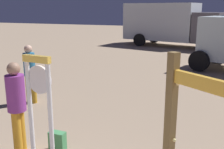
% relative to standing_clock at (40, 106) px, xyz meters
% --- Properties ---
extents(standing_clock, '(0.48, 0.13, 2.04)m').
position_rel_standing_clock_xyz_m(standing_clock, '(0.00, 0.00, 0.00)').
color(standing_clock, white).
rests_on(standing_clock, ground_plane).
extents(arrow_sign, '(1.01, 0.78, 2.24)m').
position_rel_standing_clock_xyz_m(arrow_sign, '(2.27, -0.44, 0.26)').
color(arrow_sign, olive).
rests_on(arrow_sign, ground_plane).
extents(person_near_clock, '(0.34, 0.34, 1.77)m').
position_rel_standing_clock_xyz_m(person_near_clock, '(-0.95, 0.57, -0.28)').
color(person_near_clock, orange).
rests_on(person_near_clock, ground_plane).
extents(backpack, '(0.32, 0.21, 0.39)m').
position_rel_standing_clock_xyz_m(backpack, '(-0.32, 0.88, -1.08)').
color(backpack, '#47965A').
rests_on(backpack, ground_plane).
extents(person_distant, '(0.33, 0.33, 1.70)m').
position_rel_standing_clock_xyz_m(person_distant, '(-2.53, 2.95, -0.32)').
color(person_distant, gold).
rests_on(person_distant, ground_plane).
extents(box_truck_far, '(7.43, 4.01, 3.04)m').
position_rel_standing_clock_xyz_m(box_truck_far, '(-0.88, 16.60, 0.39)').
color(box_truck_far, silver).
rests_on(box_truck_far, ground_plane).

